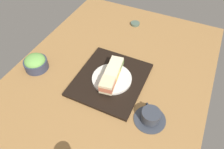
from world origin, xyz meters
TOP-DOWN VIEW (x-y plane):
  - ground_plane at (0.00, 0.00)cm, footprint 140.00×100.00cm
  - serving_tray at (1.29, 1.66)cm, footprint 37.95×33.55cm
  - sandwich_plate at (1.66, 2.61)cm, footprint 20.13×20.13cm
  - sandwich_near at (-5.55, 1.58)cm, footprint 8.44×7.62cm
  - sandwich_middle at (1.66, 2.61)cm, footprint 8.60×7.78cm
  - sandwich_far at (8.88, 3.63)cm, footprint 8.23×7.45cm
  - salad_bowl at (10.11, -38.11)cm, footprint 12.41×12.41cm
  - coffee_cup at (14.63, 27.14)cm, footprint 14.25×14.25cm
  - small_sauce_dish at (-50.07, -4.48)cm, footprint 5.96×5.96cm

SIDE VIEW (x-z plane):
  - ground_plane at x=0.00cm, z-range -3.00..0.00cm
  - small_sauce_dish at x=-50.07cm, z-range 0.00..1.47cm
  - serving_tray at x=1.29cm, z-range 0.00..1.48cm
  - sandwich_plate at x=1.66cm, z-range 1.48..2.79cm
  - coffee_cup at x=14.63cm, z-range -0.39..5.48cm
  - salad_bowl at x=10.11cm, z-range -0.27..8.01cm
  - sandwich_near at x=-5.55cm, z-range 2.79..7.58cm
  - sandwich_middle at x=1.66cm, z-range 2.79..7.94cm
  - sandwich_far at x=8.88cm, z-range 2.79..8.30cm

